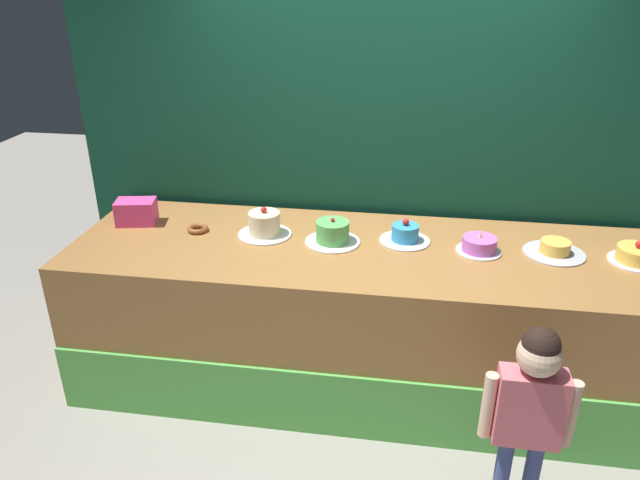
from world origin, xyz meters
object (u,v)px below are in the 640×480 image
(donut, at_px, (198,229))
(cake_far_right, at_px, (637,255))
(cake_far_left, at_px, (264,225))
(cake_left, at_px, (333,233))
(cake_center_left, at_px, (405,235))
(cake_right, at_px, (555,249))
(cake_center_right, at_px, (479,245))
(child_figure, at_px, (530,401))
(pink_box, at_px, (136,212))

(donut, relative_size, cake_far_right, 0.45)
(donut, bearing_deg, cake_far_left, 1.26)
(cake_left, relative_size, cake_center_left, 1.09)
(cake_right, bearing_deg, cake_left, -178.19)
(cake_center_right, distance_m, cake_far_right, 0.86)
(cake_left, bearing_deg, child_figure, -44.17)
(donut, xyz_separation_m, cake_far_right, (2.57, -0.04, 0.03))
(child_figure, height_order, cake_right, child_figure)
(donut, distance_m, cake_far_left, 0.43)
(cake_far_left, bearing_deg, child_figure, -35.60)
(pink_box, xyz_separation_m, cake_center_left, (1.71, -0.02, -0.03))
(donut, xyz_separation_m, cake_left, (0.86, -0.04, 0.04))
(cake_right, bearing_deg, cake_center_left, 177.26)
(cake_left, distance_m, cake_center_left, 0.44)
(donut, xyz_separation_m, cake_right, (2.14, 0.00, 0.01))
(cake_center_right, bearing_deg, donut, 178.90)
(donut, bearing_deg, child_figure, -28.71)
(child_figure, relative_size, cake_right, 3.09)
(donut, distance_m, cake_right, 2.14)
(cake_far_left, height_order, cake_center_left, cake_far_left)
(child_figure, xyz_separation_m, cake_far_left, (-1.45, 1.04, 0.31))
(child_figure, bearing_deg, cake_left, 135.83)
(cake_center_left, distance_m, cake_far_right, 1.29)
(pink_box, distance_m, cake_center_left, 1.72)
(pink_box, bearing_deg, cake_right, -1.35)
(pink_box, bearing_deg, cake_center_left, -0.66)
(child_figure, distance_m, cake_right, 1.10)
(child_figure, relative_size, cake_far_right, 3.69)
(cake_center_left, relative_size, cake_center_right, 1.16)
(cake_left, bearing_deg, cake_far_right, 0.02)
(child_figure, xyz_separation_m, cake_left, (-1.02, 0.99, 0.31))
(cake_left, xyz_separation_m, cake_center_right, (0.86, 0.00, -0.02))
(cake_far_left, height_order, cake_right, cake_far_left)
(cake_center_right, bearing_deg, pink_box, 177.37)
(cake_far_left, relative_size, cake_center_right, 1.26)
(cake_far_right, bearing_deg, cake_left, -179.98)
(cake_far_left, xyz_separation_m, cake_far_right, (2.14, -0.04, -0.02))
(pink_box, distance_m, cake_far_right, 3.00)
(cake_center_right, bearing_deg, cake_right, 5.04)
(cake_far_left, relative_size, cake_left, 1.00)
(child_figure, bearing_deg, cake_far_left, 144.40)
(cake_left, height_order, cake_center_left, cake_left)
(child_figure, height_order, cake_center_right, cake_center_right)
(pink_box, xyz_separation_m, cake_right, (2.57, -0.06, -0.05))
(donut, height_order, cake_right, cake_right)
(cake_far_left, relative_size, cake_right, 0.95)
(cake_center_right, bearing_deg, cake_left, -179.80)
(cake_far_left, xyz_separation_m, cake_right, (1.71, -0.00, -0.04))
(donut, distance_m, cake_center_left, 1.29)
(pink_box, height_order, cake_far_right, pink_box)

